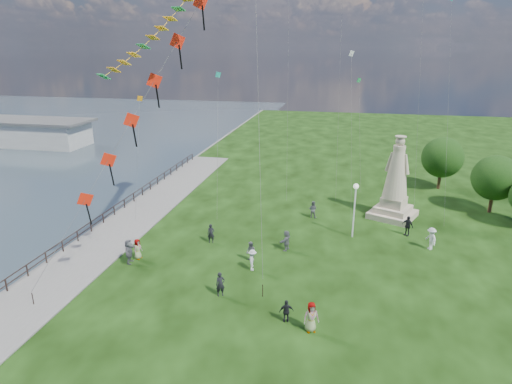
% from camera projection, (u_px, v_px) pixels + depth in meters
% --- Properties ---
extents(waterfront, '(200.00, 200.00, 1.51)m').
position_uv_depth(waterfront, '(96.00, 239.00, 36.71)').
color(waterfront, '#2E3845').
rests_on(waterfront, ground).
extents(pier_pavilion, '(30.00, 8.00, 4.40)m').
position_uv_depth(pier_pavilion, '(8.00, 131.00, 73.87)').
color(pier_pavilion, '#A0A09B').
rests_on(pier_pavilion, ground).
extents(statue, '(5.14, 5.14, 7.91)m').
position_uv_depth(statue, '(395.00, 187.00, 40.35)').
color(statue, '#C1AB92').
rests_on(statue, ground).
extents(lamppost, '(0.45, 0.45, 4.82)m').
position_uv_depth(lamppost, '(355.00, 199.00, 35.83)').
color(lamppost, silver).
rests_on(lamppost, ground).
extents(tree_row, '(9.75, 14.41, 6.02)m').
position_uv_depth(tree_row, '(477.00, 172.00, 43.61)').
color(tree_row, '#382314').
rests_on(tree_row, ground).
extents(person_0, '(0.73, 0.65, 1.67)m').
position_uv_depth(person_0, '(220.00, 284.00, 27.92)').
color(person_0, black).
rests_on(person_0, ground).
extents(person_1, '(0.90, 0.90, 1.62)m').
position_uv_depth(person_1, '(251.00, 252.00, 32.40)').
color(person_1, '#595960').
rests_on(person_1, ground).
extents(person_2, '(0.70, 1.12, 1.63)m').
position_uv_depth(person_2, '(252.00, 260.00, 31.17)').
color(person_2, silver).
rests_on(person_2, ground).
extents(person_3, '(0.95, 0.68, 1.47)m').
position_uv_depth(person_3, '(286.00, 311.00, 25.25)').
color(person_3, black).
rests_on(person_3, ground).
extents(person_4, '(1.05, 0.86, 1.86)m').
position_uv_depth(person_4, '(311.00, 317.00, 24.38)').
color(person_4, '#595960').
rests_on(person_4, ground).
extents(person_5, '(1.05, 1.87, 1.90)m').
position_uv_depth(person_5, '(129.00, 251.00, 32.19)').
color(person_5, '#595960').
rests_on(person_5, ground).
extents(person_6, '(0.66, 0.50, 1.63)m').
position_uv_depth(person_6, '(211.00, 234.00, 35.60)').
color(person_6, black).
rests_on(person_6, ground).
extents(person_7, '(0.88, 0.63, 1.65)m').
position_uv_depth(person_7, '(313.00, 209.00, 40.91)').
color(person_7, '#595960').
rests_on(person_7, ground).
extents(person_8, '(1.06, 1.36, 1.88)m').
position_uv_depth(person_8, '(431.00, 239.00, 34.36)').
color(person_8, silver).
rests_on(person_8, ground).
extents(person_9, '(1.15, 1.09, 1.79)m').
position_uv_depth(person_9, '(407.00, 226.00, 36.97)').
color(person_9, black).
rests_on(person_9, ground).
extents(person_10, '(0.65, 0.88, 1.63)m').
position_uv_depth(person_10, '(138.00, 249.00, 32.88)').
color(person_10, '#595960').
rests_on(person_10, ground).
extents(person_11, '(1.17, 1.70, 1.69)m').
position_uv_depth(person_11, '(286.00, 240.00, 34.28)').
color(person_11, '#595960').
rests_on(person_11, ground).
extents(red_kite_train, '(10.87, 9.35, 21.11)m').
position_uv_depth(red_kite_train, '(152.00, 87.00, 26.82)').
color(red_kite_train, black).
rests_on(red_kite_train, ground).
extents(small_kites, '(29.37, 18.47, 32.60)m').
position_uv_depth(small_kites, '(326.00, 48.00, 41.43)').
color(small_kites, teal).
rests_on(small_kites, ground).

